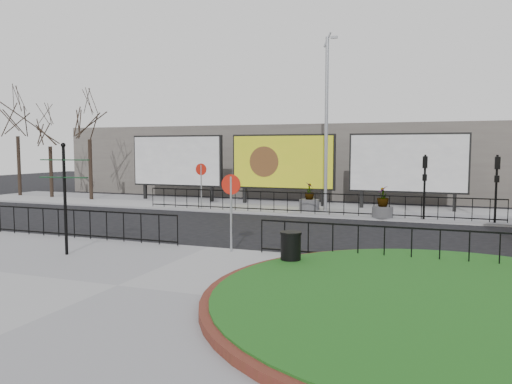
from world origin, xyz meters
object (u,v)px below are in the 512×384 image
at_px(litter_bin, 291,250).
at_px(planter_b, 309,201).
at_px(billboard_mid, 283,162).
at_px(lamp_post, 326,121).
at_px(fingerpost_sign, 65,188).
at_px(planter_c, 383,206).

bearing_deg(litter_bin, planter_b, 102.19).
distance_m(billboard_mid, lamp_post, 4.23).
bearing_deg(fingerpost_sign, lamp_post, 65.55).
distance_m(lamp_post, planter_c, 5.45).
bearing_deg(planter_c, fingerpost_sign, -124.52).
height_order(fingerpost_sign, planter_b, fingerpost_sign).
height_order(lamp_post, litter_bin, lamp_post).
height_order(billboard_mid, planter_c, billboard_mid).
xyz_separation_m(litter_bin, planter_b, (-2.76, 12.79, -0.03)).
distance_m(billboard_mid, planter_c, 7.36).
distance_m(lamp_post, fingerpost_sign, 14.77).
xyz_separation_m(planter_b, planter_c, (4.01, -1.60, 0.06)).
bearing_deg(litter_bin, billboard_mid, 108.32).
relative_size(billboard_mid, litter_bin, 6.22).
bearing_deg(lamp_post, billboard_mid, 146.75).
height_order(lamp_post, planter_b, lamp_post).
distance_m(litter_bin, planter_b, 13.09).
bearing_deg(lamp_post, fingerpost_sign, -110.65).
bearing_deg(planter_c, litter_bin, -96.35).
bearing_deg(fingerpost_sign, planter_c, 51.68).
xyz_separation_m(fingerpost_sign, litter_bin, (7.01, 0.81, -1.58)).
bearing_deg(planter_c, lamp_post, 152.91).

